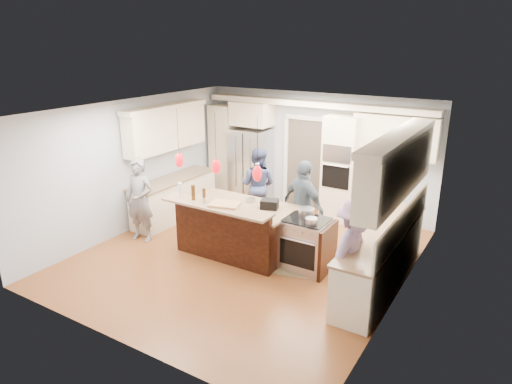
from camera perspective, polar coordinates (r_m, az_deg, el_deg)
ground_plane at (r=8.52m, az=-1.24°, el=-7.99°), size 6.00×6.00×0.00m
room_shell at (r=7.88m, az=-1.33°, el=3.92°), size 5.54×6.04×2.72m
refrigerator at (r=11.07m, az=-0.66°, el=3.32°), size 0.90×0.70×1.80m
oven_column at (r=10.04m, az=10.62°, el=2.88°), size 0.72×0.69×2.30m
back_upper_cabinets at (r=10.61m, az=3.38°, el=6.88°), size 5.30×0.61×2.54m
right_counter_run at (r=7.45m, az=16.10°, el=-3.92°), size 0.64×3.10×2.51m
left_cabinets at (r=10.14m, az=-10.53°, el=2.48°), size 0.64×2.30×2.51m
kitchen_island at (r=8.50m, az=-2.40°, el=-4.48°), size 2.10×1.46×1.12m
island_range at (r=7.94m, az=6.44°, el=-6.54°), size 0.82×0.71×0.92m
pendant_lights at (r=7.62m, az=-4.99°, el=3.23°), size 1.75×0.15×1.03m
person_bar_end at (r=9.17m, az=-14.32°, el=-1.01°), size 0.66×0.49×1.66m
person_far_left at (r=9.83m, az=0.20°, el=0.87°), size 0.89×0.75×1.65m
person_far_right at (r=8.54m, az=5.94°, el=-1.72°), size 1.10×0.77×1.73m
person_range_side at (r=6.81m, az=12.30°, el=-7.64°), size 0.74×1.16×1.71m
floor_rug at (r=8.28m, az=4.87°, el=-8.86°), size 0.92×1.14×0.01m
water_bottle at (r=8.20m, az=-9.45°, el=0.19°), size 0.07×0.07×0.29m
beer_bottle_a at (r=8.21m, az=-9.43°, el=0.18°), size 0.07×0.07×0.27m
beer_bottle_b at (r=8.07m, az=-7.85°, el=-0.05°), size 0.09×0.09×0.28m
beer_bottle_c at (r=7.98m, az=-6.51°, el=-0.36°), size 0.07×0.07×0.24m
drink_can at (r=7.90m, az=-6.50°, el=-1.06°), size 0.06×0.06×0.11m
cutting_board at (r=7.78m, az=-3.92°, el=-1.55°), size 0.58×0.47×0.04m
pot_large at (r=7.83m, az=6.32°, el=-2.59°), size 0.27×0.27×0.16m
pot_small at (r=7.57m, az=6.93°, el=-3.60°), size 0.21×0.21×0.10m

